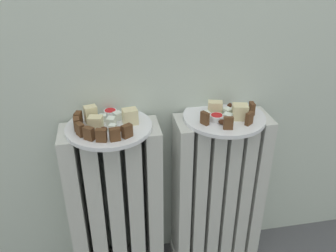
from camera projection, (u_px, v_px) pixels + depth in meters
The scene contains 36 objects.
radiator_left at pixel (116, 206), 1.23m from camera, with size 0.32×0.14×0.60m.
radiator_right at pixel (218, 194), 1.29m from camera, with size 0.32×0.14×0.60m.
plate_left at pixel (109, 127), 1.08m from camera, with size 0.26×0.26×0.01m, color white.
plate_right at pixel (224, 117), 1.14m from camera, with size 0.26×0.26×0.01m, color white.
dark_cake_slice_left_0 at pixel (78, 118), 1.08m from camera, with size 0.03×0.02×0.04m, color #56351E.
dark_cake_slice_left_1 at pixel (77, 124), 1.05m from camera, with size 0.03×0.02×0.04m, color #56351E.
dark_cake_slice_left_2 at pixel (80, 129), 1.02m from camera, with size 0.03×0.02×0.04m, color #56351E.
dark_cake_slice_left_3 at pixel (89, 134), 1.00m from camera, with size 0.03×0.02×0.04m, color #56351E.
dark_cake_slice_left_4 at pixel (101, 135), 0.99m from camera, with size 0.03×0.02×0.04m, color #56351E.
dark_cake_slice_left_5 at pixel (115, 134), 0.99m from camera, with size 0.03×0.02×0.04m, color #56351E.
dark_cake_slice_left_6 at pixel (127, 131), 1.01m from camera, with size 0.03×0.02×0.04m, color #56351E.
marble_cake_slice_left_0 at pixel (130, 116), 1.08m from camera, with size 0.04×0.04×0.05m, color beige.
marble_cake_slice_left_1 at pixel (96, 123), 1.05m from camera, with size 0.04×0.03×0.04m, color beige.
marble_cake_slice_left_2 at pixel (91, 114), 1.09m from camera, with size 0.04×0.03×0.05m, color beige.
turkish_delight_left_0 at pixel (111, 121), 1.08m from camera, with size 0.02×0.02×0.02m, color white.
turkish_delight_left_1 at pixel (103, 118), 1.10m from camera, with size 0.02×0.02×0.02m, color white.
turkish_delight_left_2 at pixel (113, 128), 1.05m from camera, with size 0.02×0.02×0.02m, color white.
turkish_delight_left_3 at pixel (118, 116), 1.11m from camera, with size 0.02×0.02×0.02m, color white.
medjool_date_left_0 at pixel (104, 129), 1.04m from camera, with size 0.02×0.02×0.02m, color #3D1E0F.
medjool_date_left_1 at pixel (121, 129), 1.05m from camera, with size 0.02×0.02×0.02m, color #3D1E0F.
jam_bowl_left at pixel (110, 113), 1.13m from camera, with size 0.04×0.04×0.02m.
dark_cake_slice_right_0 at pixel (205, 118), 1.08m from camera, with size 0.03×0.01×0.04m, color #56351E.
dark_cake_slice_right_1 at pixel (228, 123), 1.05m from camera, with size 0.03×0.01×0.04m, color #56351E.
dark_cake_slice_right_2 at pixel (249, 119), 1.08m from camera, with size 0.03×0.01×0.04m, color #56351E.
dark_cake_slice_right_3 at pixel (252, 108), 1.14m from camera, with size 0.03×0.01×0.04m, color #56351E.
marble_cake_slice_right_0 at pixel (215, 108), 1.14m from camera, with size 0.04×0.03×0.04m, color beige.
marble_cake_slice_right_1 at pixel (240, 112), 1.11m from camera, with size 0.05×0.04×0.05m, color beige.
turkish_delight_right_0 at pixel (213, 106), 1.18m from camera, with size 0.02×0.02×0.02m, color white.
turkish_delight_right_1 at pixel (228, 117), 1.10m from camera, with size 0.02×0.02×0.02m, color white.
turkish_delight_right_2 at pixel (206, 115), 1.11m from camera, with size 0.02×0.02×0.02m, color white.
turkish_delight_right_3 at pixel (227, 112), 1.13m from camera, with size 0.03×0.03×0.03m, color white.
medjool_date_right_0 at pixel (222, 122), 1.08m from camera, with size 0.03×0.02×0.02m, color #3D1E0F.
medjool_date_right_1 at pixel (230, 105), 1.19m from camera, with size 0.03×0.01×0.01m, color #3D1E0F.
medjool_date_right_2 at pixel (231, 110), 1.16m from camera, with size 0.03×0.02×0.02m, color #3D1E0F.
jam_bowl_right at pixel (217, 117), 1.10m from camera, with size 0.04×0.04×0.02m.
fork at pixel (214, 109), 1.18m from camera, with size 0.06×0.10×0.00m.
Camera 1 is at (-0.18, -0.69, 1.12)m, focal length 38.40 mm.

